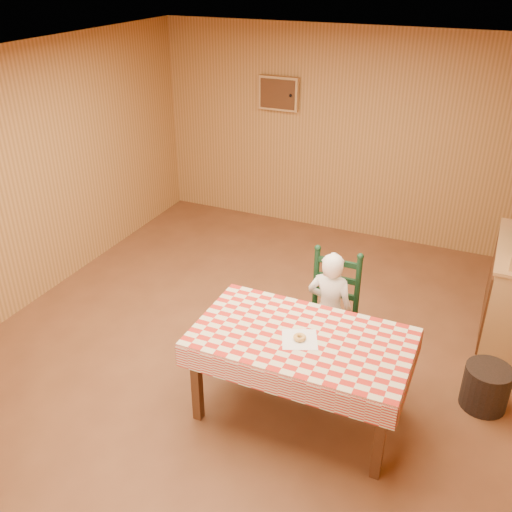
{
  "coord_description": "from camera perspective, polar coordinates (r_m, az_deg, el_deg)",
  "views": [
    {
      "loc": [
        1.8,
        -3.86,
        3.32
      ],
      "look_at": [
        0.0,
        0.2,
        0.95
      ],
      "focal_mm": 40.0,
      "sensor_mm": 36.0,
      "label": 1
    }
  ],
  "objects": [
    {
      "name": "seated_child",
      "position": [
        5.04,
        7.35,
        -5.37
      ],
      "size": [
        0.41,
        0.27,
        1.12
      ],
      "primitive_type": "imported",
      "rotation": [
        0.0,
        0.0,
        3.14
      ],
      "color": "white",
      "rests_on": "ground"
    },
    {
      "name": "ground",
      "position": [
        5.4,
        -0.87,
        -9.85
      ],
      "size": [
        6.0,
        6.0,
        0.0
      ],
      "primitive_type": "plane",
      "color": "brown",
      "rests_on": "ground"
    },
    {
      "name": "donut",
      "position": [
        4.3,
        4.39,
        -8.12
      ],
      "size": [
        0.11,
        0.11,
        0.03
      ],
      "primitive_type": "torus",
      "rotation": [
        0.0,
        0.0,
        0.17
      ],
      "color": "gold",
      "rests_on": "napkin"
    },
    {
      "name": "cabin_walls",
      "position": [
        4.98,
        1.55,
        10.6
      ],
      "size": [
        5.1,
        6.05,
        2.65
      ],
      "color": "#A8763C",
      "rests_on": "ground"
    },
    {
      "name": "napkin",
      "position": [
        4.31,
        4.38,
        -8.31
      ],
      "size": [
        0.34,
        0.34,
        0.0
      ],
      "primitive_type": "cube",
      "rotation": [
        0.0,
        0.0,
        0.39
      ],
      "color": "white",
      "rests_on": "dining_table"
    },
    {
      "name": "ladder_chair",
      "position": [
        5.12,
        7.5,
        -5.59
      ],
      "size": [
        0.44,
        0.4,
        1.08
      ],
      "color": "black",
      "rests_on": "ground"
    },
    {
      "name": "dining_table",
      "position": [
        4.39,
        4.57,
        -8.84
      ],
      "size": [
        1.66,
        0.96,
        0.77
      ],
      "color": "#4D2A14",
      "rests_on": "ground"
    },
    {
      "name": "storage_bin",
      "position": [
        5.13,
        21.99,
        -12.06
      ],
      "size": [
        0.44,
        0.44,
        0.38
      ],
      "primitive_type": "cylinder",
      "rotation": [
        0.0,
        0.0,
        -0.19
      ],
      "color": "black",
      "rests_on": "ground"
    }
  ]
}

